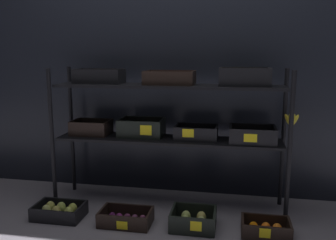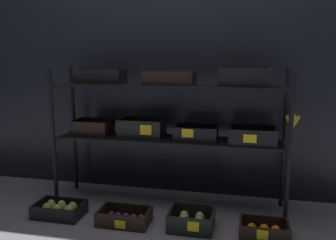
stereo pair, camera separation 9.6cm
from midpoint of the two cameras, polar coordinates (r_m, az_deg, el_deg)
The scene contains 7 objects.
ground_plane at distance 2.97m, azimuth 0.95°, elevation -13.24°, with size 10.00×10.00×0.00m, color slate.
storefront_wall at distance 3.09m, azimuth 2.42°, elevation 9.54°, with size 4.16×0.12×2.29m, color black.
display_rack at distance 2.77m, azimuth 1.48°, elevation 1.17°, with size 1.88×0.38×1.10m.
crate_ground_pear at distance 2.87m, azimuth -15.86°, elevation -13.49°, with size 0.36×0.24×0.10m.
crate_ground_plum at distance 2.68m, azimuth -5.86°, elevation -15.21°, with size 0.37×0.23×0.11m.
crate_ground_center_pear at distance 2.60m, azimuth 4.82°, elevation -15.63°, with size 0.31×0.26×0.13m.
crate_ground_tangerine at distance 2.59m, azimuth 16.03°, elevation -16.48°, with size 0.32×0.21×0.10m.
Camera 2 is at (0.59, -2.66, 1.19)m, focal length 38.52 mm.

